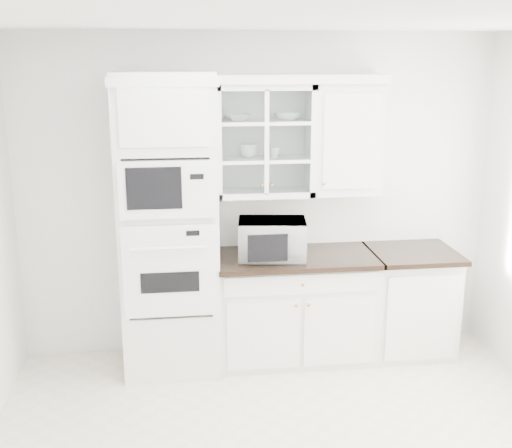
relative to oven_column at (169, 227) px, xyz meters
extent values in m
cube|color=white|center=(0.75, 0.32, 0.15)|extent=(4.00, 0.02, 2.70)
cube|color=white|center=(0.75, -1.42, 1.49)|extent=(4.00, 3.50, 0.02)
cube|color=silver|center=(0.00, 0.01, 0.00)|extent=(0.76, 0.65, 2.40)
cube|color=white|center=(0.00, -0.33, -0.26)|extent=(0.70, 0.03, 0.72)
cube|color=black|center=(0.00, -0.35, -0.34)|extent=(0.44, 0.01, 0.16)
cube|color=white|center=(0.00, -0.33, 0.37)|extent=(0.70, 0.03, 0.43)
cube|color=black|center=(-0.09, -0.35, 0.39)|extent=(0.40, 0.01, 0.31)
cube|color=silver|center=(1.03, 0.03, -0.76)|extent=(1.30, 0.60, 0.88)
cube|color=black|center=(1.03, 0.00, -0.30)|extent=(1.32, 0.67, 0.04)
cube|color=silver|center=(2.03, 0.03, -0.76)|extent=(0.70, 0.60, 0.88)
cube|color=black|center=(2.03, 0.00, -0.30)|extent=(0.72, 0.67, 0.04)
cube|color=silver|center=(0.78, 0.17, 0.65)|extent=(0.80, 0.33, 0.90)
cube|color=silver|center=(0.78, 0.17, 0.50)|extent=(0.74, 0.29, 0.02)
cube|color=silver|center=(0.78, 0.17, 0.80)|extent=(0.74, 0.29, 0.02)
cube|color=silver|center=(1.46, 0.17, 0.65)|extent=(0.55, 0.33, 0.90)
cube|color=white|center=(0.68, 0.14, 1.14)|extent=(2.14, 0.38, 0.07)
imported|color=white|center=(0.83, -0.01, -0.12)|extent=(0.59, 0.51, 0.31)
imported|color=white|center=(0.57, 0.17, 0.84)|extent=(0.23, 0.23, 0.05)
imported|color=white|center=(0.97, 0.17, 0.84)|extent=(0.25, 0.25, 0.06)
imported|color=white|center=(0.66, 0.18, 0.57)|extent=(0.17, 0.17, 0.11)
imported|color=white|center=(0.86, 0.16, 0.55)|extent=(0.09, 0.09, 0.08)
camera|label=1|loc=(0.08, -4.94, 1.34)|focal=45.00mm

